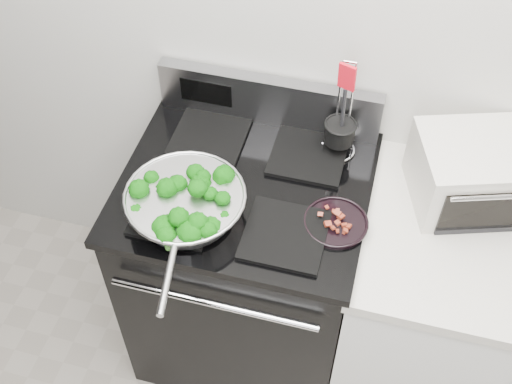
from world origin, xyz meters
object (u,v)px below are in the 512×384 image
(gas_range, at_px, (247,265))
(toaster_oven, at_px, (479,173))
(bacon_plate, at_px, (336,220))
(skillet, at_px, (185,203))
(utensil_holder, at_px, (339,137))

(gas_range, distance_m, toaster_oven, 0.90)
(gas_range, height_order, bacon_plate, gas_range)
(skillet, distance_m, utensil_holder, 0.55)
(gas_range, bearing_deg, utensil_holder, 39.94)
(toaster_oven, bearing_deg, utensil_holder, 153.95)
(toaster_oven, bearing_deg, gas_range, 174.24)
(gas_range, relative_size, bacon_plate, 5.76)
(skillet, bearing_deg, bacon_plate, 0.55)
(gas_range, distance_m, bacon_plate, 0.58)
(skillet, relative_size, bacon_plate, 2.95)
(skillet, relative_size, toaster_oven, 1.28)
(skillet, distance_m, toaster_oven, 0.90)
(gas_range, height_order, skillet, gas_range)
(gas_range, bearing_deg, bacon_plate, -16.25)
(skillet, height_order, utensil_holder, utensil_holder)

